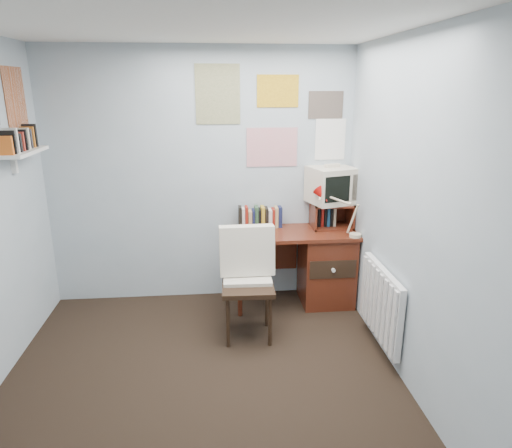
{
  "coord_description": "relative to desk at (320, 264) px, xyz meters",
  "views": [
    {
      "loc": [
        0.12,
        -2.72,
        2.13
      ],
      "look_at": [
        0.47,
        0.94,
        1.01
      ],
      "focal_mm": 32.0,
      "sensor_mm": 36.0,
      "label": 1
    }
  ],
  "objects": [
    {
      "name": "ground",
      "position": [
        -1.17,
        -1.48,
        -0.41
      ],
      "size": [
        3.5,
        3.5,
        0.0
      ],
      "primitive_type": "plane",
      "color": "black",
      "rests_on": "ground"
    },
    {
      "name": "back_wall",
      "position": [
        -1.17,
        0.27,
        0.84
      ],
      "size": [
        3.0,
        0.02,
        2.5
      ],
      "primitive_type": "cube",
      "color": "#ADBAC5",
      "rests_on": "ground"
    },
    {
      "name": "right_wall",
      "position": [
        0.33,
        -1.48,
        0.84
      ],
      "size": [
        0.02,
        3.5,
        2.5
      ],
      "primitive_type": "cube",
      "color": "#ADBAC5",
      "rests_on": "ground"
    },
    {
      "name": "ceiling",
      "position": [
        -1.17,
        -1.48,
        2.09
      ],
      "size": [
        3.0,
        3.5,
        0.02
      ],
      "primitive_type": "cube",
      "color": "white",
      "rests_on": "back_wall"
    },
    {
      "name": "desk",
      "position": [
        0.0,
        0.0,
        0.0
      ],
      "size": [
        1.2,
        0.55,
        0.76
      ],
      "color": "#612616",
      "rests_on": "ground"
    },
    {
      "name": "desk_chair",
      "position": [
        -0.78,
        -0.62,
        0.06
      ],
      "size": [
        0.5,
        0.47,
        0.94
      ],
      "primitive_type": "cube",
      "rotation": [
        0.0,
        0.0,
        -0.03
      ],
      "color": "black",
      "rests_on": "ground"
    },
    {
      "name": "desk_lamp",
      "position": [
        0.27,
        -0.22,
        0.56
      ],
      "size": [
        0.3,
        0.26,
        0.41
      ],
      "primitive_type": "cube",
      "rotation": [
        0.0,
        0.0,
        -0.05
      ],
      "color": "red",
      "rests_on": "desk"
    },
    {
      "name": "tv_riser",
      "position": [
        0.12,
        0.11,
        0.48
      ],
      "size": [
        0.4,
        0.3,
        0.25
      ],
      "primitive_type": "cube",
      "color": "#612616",
      "rests_on": "desk"
    },
    {
      "name": "crt_tv",
      "position": [
        0.11,
        0.13,
        0.8
      ],
      "size": [
        0.5,
        0.48,
        0.39
      ],
      "primitive_type": "cube",
      "rotation": [
        0.0,
        0.0,
        0.3
      ],
      "color": "beige",
      "rests_on": "tv_riser"
    },
    {
      "name": "book_row",
      "position": [
        -0.51,
        0.18,
        0.46
      ],
      "size": [
        0.6,
        0.14,
        0.22
      ],
      "primitive_type": "cube",
      "color": "#612616",
      "rests_on": "desk"
    },
    {
      "name": "radiator",
      "position": [
        0.29,
        -0.93,
        0.01
      ],
      "size": [
        0.09,
        0.8,
        0.6
      ],
      "primitive_type": "cube",
      "color": "white",
      "rests_on": "right_wall"
    },
    {
      "name": "wall_shelf",
      "position": [
        -2.57,
        -0.38,
        1.21
      ],
      "size": [
        0.2,
        0.62,
        0.24
      ],
      "primitive_type": "cube",
      "color": "white",
      "rests_on": "left_wall"
    },
    {
      "name": "posters_back",
      "position": [
        -0.47,
        0.26,
        1.44
      ],
      "size": [
        1.2,
        0.01,
        0.9
      ],
      "primitive_type": "cube",
      "color": "white",
      "rests_on": "back_wall"
    },
    {
      "name": "posters_left",
      "position": [
        -2.67,
        -0.38,
        1.59
      ],
      "size": [
        0.01,
        0.7,
        0.6
      ],
      "primitive_type": "cube",
      "color": "white",
      "rests_on": "left_wall"
    }
  ]
}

